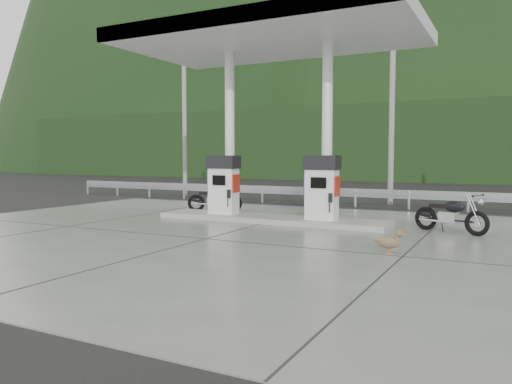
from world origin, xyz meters
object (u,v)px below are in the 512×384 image
at_px(motorcycle_right, 451,215).
at_px(gas_pump_left, 224,185).
at_px(gas_pump_right, 322,188).
at_px(duck, 388,243).
at_px(motorcycle_left, 215,199).

bearing_deg(motorcycle_right, gas_pump_left, -157.34).
relative_size(gas_pump_left, gas_pump_right, 1.00).
height_order(gas_pump_left, motorcycle_right, gas_pump_left).
distance_m(gas_pump_right, motorcycle_right, 3.43).
relative_size(gas_pump_right, motorcycle_right, 0.98).
distance_m(motorcycle_right, duck, 3.49).
height_order(gas_pump_left, gas_pump_right, same).
xyz_separation_m(gas_pump_left, gas_pump_right, (3.20, 0.00, 0.00)).
height_order(motorcycle_right, duck, motorcycle_right).
height_order(gas_pump_right, duck, gas_pump_right).
xyz_separation_m(motorcycle_left, motorcycle_right, (7.85, -1.38, 0.01)).
bearing_deg(motorcycle_left, gas_pump_left, -71.77).
bearing_deg(duck, motorcycle_left, 145.67).
height_order(gas_pump_right, motorcycle_left, gas_pump_right).
height_order(motorcycle_left, motorcycle_right, motorcycle_right).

